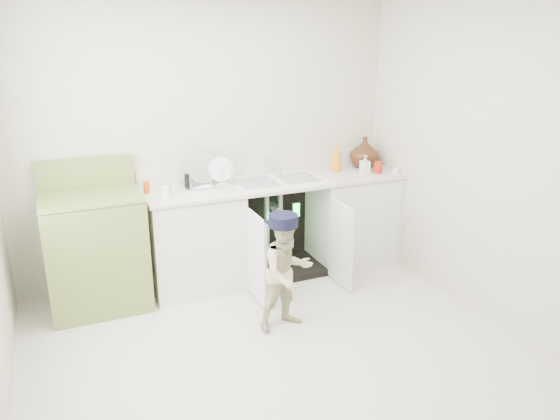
{
  "coord_description": "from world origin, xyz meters",
  "views": [
    {
      "loc": [
        -1.33,
        -3.23,
        2.22
      ],
      "look_at": [
        0.36,
        0.7,
        0.8
      ],
      "focal_mm": 35.0,
      "sensor_mm": 36.0,
      "label": 1
    }
  ],
  "objects": [
    {
      "name": "repair_worker",
      "position": [
        0.22,
        0.23,
        0.47
      ],
      "size": [
        0.64,
        0.84,
        0.92
      ],
      "rotation": [
        0.0,
        0.0,
        0.14
      ],
      "color": "#BEB588",
      "rests_on": "ground"
    },
    {
      "name": "ground",
      "position": [
        0.0,
        0.0,
        0.0
      ],
      "size": [
        3.5,
        3.5,
        0.0
      ],
      "primitive_type": "plane",
      "color": "beige",
      "rests_on": "ground"
    },
    {
      "name": "room_shell",
      "position": [
        0.0,
        0.0,
        1.25
      ],
      "size": [
        6.0,
        5.5,
        1.26
      ],
      "color": "#BEB7A2",
      "rests_on": "ground"
    },
    {
      "name": "counter_run",
      "position": [
        0.58,
        1.21,
        0.47
      ],
      "size": [
        2.44,
        1.02,
        1.21
      ],
      "color": "silver",
      "rests_on": "ground"
    },
    {
      "name": "avocado_stove",
      "position": [
        -1.08,
        1.18,
        0.5
      ],
      "size": [
        0.78,
        0.65,
        1.21
      ],
      "color": "olive",
      "rests_on": "ground"
    }
  ]
}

